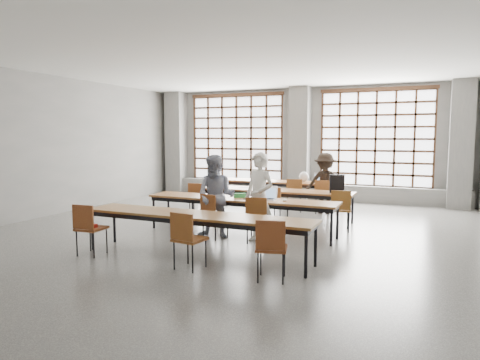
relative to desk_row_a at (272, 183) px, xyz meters
name	(u,v)px	position (x,y,z in m)	size (l,w,h in m)	color
floor	(231,233)	(0.33, -3.55, -0.66)	(11.00, 11.00, 0.00)	#4F4F4C
ceiling	(230,59)	(0.33, -3.55, 2.84)	(11.00, 11.00, 0.00)	silver
wall_back	(302,143)	(0.33, 1.95, 1.09)	(10.00, 10.00, 0.00)	#626260
wall_left	(47,146)	(-4.67, -3.55, 1.09)	(11.00, 11.00, 0.00)	#626260
column_left	(176,143)	(-4.17, 1.67, 1.09)	(0.60, 0.55, 3.50)	#5C5C59
column_mid	(300,144)	(0.33, 1.67, 1.09)	(0.60, 0.55, 3.50)	#5C5C59
column_right	(461,145)	(4.83, 1.67, 1.09)	(0.60, 0.55, 3.50)	#5C5C59
window_left	(237,138)	(-1.92, 1.87, 1.24)	(3.32, 0.12, 3.00)	white
window_right	(376,139)	(2.58, 1.87, 1.24)	(3.32, 0.12, 3.00)	white
sill_ledge	(300,191)	(0.33, 1.75, -0.41)	(9.80, 0.35, 0.50)	#5C5C59
desk_row_a	(272,183)	(0.00, 0.00, 0.00)	(4.00, 0.70, 0.73)	brown
desk_row_b	(269,192)	(0.54, -1.84, 0.00)	(4.00, 0.70, 0.73)	brown
desk_row_c	(240,201)	(0.50, -3.45, 0.00)	(4.00, 0.70, 0.73)	brown
desk_row_d	(196,218)	(0.52, -5.34, 0.00)	(4.00, 0.70, 0.73)	brown
chair_back_left	(218,188)	(-1.40, -0.63, -0.13)	(0.44, 0.44, 0.88)	brown
chair_back_mid	(294,192)	(0.82, -0.63, -0.13)	(0.52, 0.52, 0.88)	brown
chair_back_right	(324,193)	(1.60, -0.63, -0.13)	(0.43, 0.43, 0.88)	brown
chair_mid_left	(198,197)	(-1.04, -2.47, -0.13)	(0.50, 0.50, 0.88)	brown
chair_mid_centre	(276,202)	(0.93, -2.47, -0.13)	(0.50, 0.50, 0.88)	brown
chair_mid_right	(341,206)	(2.36, -2.47, -0.13)	(0.49, 0.50, 0.88)	brown
chair_front_left	(212,211)	(0.18, -4.08, -0.13)	(0.53, 0.53, 0.88)	maroon
chair_front_right	(257,215)	(1.12, -4.08, -0.13)	(0.48, 0.48, 0.88)	brown
chair_near_left	(88,224)	(-1.17, -5.97, -0.13)	(0.45, 0.45, 0.88)	maroon
chair_near_mid	(187,235)	(0.71, -5.97, -0.13)	(0.47, 0.47, 0.88)	brown
chair_near_right	(271,244)	(2.04, -5.97, -0.13)	(0.51, 0.51, 0.88)	maroon
student_male	(259,197)	(1.10, -3.95, 0.18)	(0.62, 0.41, 1.69)	white
student_female	(216,196)	(0.20, -3.95, 0.15)	(0.79, 0.62, 1.63)	#19234B
student_back	(325,183)	(1.60, -0.50, 0.12)	(1.01, 0.58, 1.56)	black
laptop_front	(267,196)	(1.05, -3.34, 0.13)	(0.38, 0.33, 0.26)	silver
laptop_back	(320,180)	(1.34, 0.11, 0.13)	(0.40, 0.35, 0.26)	#AFAFB3
mouse	(285,200)	(1.45, -3.47, 0.08)	(0.10, 0.06, 0.04)	white
green_box	(240,195)	(0.45, -3.37, 0.11)	(0.25, 0.09, 0.09)	green
phone	(247,199)	(0.68, -3.55, 0.07)	(0.13, 0.06, 0.01)	black
paper_sheet_a	(246,188)	(-0.06, -1.79, 0.07)	(0.30, 0.21, 0.00)	silver
paper_sheet_b	(256,189)	(0.24, -1.89, 0.07)	(0.30, 0.21, 0.00)	silver
paper_sheet_c	(273,189)	(0.64, -1.84, 0.07)	(0.30, 0.21, 0.00)	white
backpack	(337,184)	(2.14, -1.79, 0.27)	(0.32, 0.20, 0.40)	black
plastic_bag	(304,177)	(0.90, 0.05, 0.21)	(0.26, 0.21, 0.29)	white
red_pouch	(91,225)	(-1.18, -5.89, -0.16)	(0.20, 0.08, 0.06)	maroon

